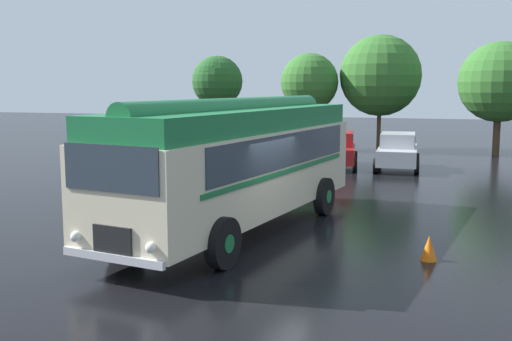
{
  "coord_description": "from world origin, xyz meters",
  "views": [
    {
      "loc": [
        4.29,
        -13.81,
        3.78
      ],
      "look_at": [
        -0.7,
        2.32,
        1.4
      ],
      "focal_mm": 42.0,
      "sensor_mm": 36.0,
      "label": 1
    }
  ],
  "objects_px": {
    "vintage_bus": "(239,159)",
    "car_mid_left": "(278,148)",
    "car_mid_right": "(336,149)",
    "car_near_left": "(224,147)",
    "car_far_right": "(398,151)",
    "traffic_cone": "(429,248)"
  },
  "relations": [
    {
      "from": "vintage_bus",
      "to": "car_mid_left",
      "type": "xyz_separation_m",
      "value": [
        -2.49,
        13.19,
        -1.05
      ]
    },
    {
      "from": "car_mid_right",
      "to": "car_mid_left",
      "type": "bearing_deg",
      "value": -178.19
    },
    {
      "from": "vintage_bus",
      "to": "car_mid_right",
      "type": "xyz_separation_m",
      "value": [
        0.33,
        13.28,
        -1.05
      ]
    },
    {
      "from": "car_near_left",
      "to": "car_far_right",
      "type": "relative_size",
      "value": 1.03
    },
    {
      "from": "car_mid_left",
      "to": "car_far_right",
      "type": "xyz_separation_m",
      "value": [
        5.63,
        0.11,
        0.0
      ]
    },
    {
      "from": "vintage_bus",
      "to": "car_near_left",
      "type": "bearing_deg",
      "value": 111.92
    },
    {
      "from": "vintage_bus",
      "to": "traffic_cone",
      "type": "distance_m",
      "value": 5.29
    },
    {
      "from": "car_far_right",
      "to": "car_mid_left",
      "type": "bearing_deg",
      "value": -178.84
    },
    {
      "from": "car_mid_left",
      "to": "car_far_right",
      "type": "relative_size",
      "value": 1.03
    },
    {
      "from": "car_near_left",
      "to": "car_far_right",
      "type": "distance_m",
      "value": 8.33
    },
    {
      "from": "car_mid_left",
      "to": "car_mid_right",
      "type": "relative_size",
      "value": 1.0
    },
    {
      "from": "vintage_bus",
      "to": "traffic_cone",
      "type": "bearing_deg",
      "value": -15.69
    },
    {
      "from": "car_mid_left",
      "to": "car_far_right",
      "type": "bearing_deg",
      "value": 1.16
    },
    {
      "from": "car_mid_right",
      "to": "car_far_right",
      "type": "relative_size",
      "value": 1.03
    },
    {
      "from": "car_near_left",
      "to": "car_mid_left",
      "type": "relative_size",
      "value": 1.0
    },
    {
      "from": "car_mid_left",
      "to": "traffic_cone",
      "type": "xyz_separation_m",
      "value": [
        7.34,
        -14.55,
        -0.57
      ]
    },
    {
      "from": "car_mid_left",
      "to": "car_far_right",
      "type": "height_order",
      "value": "same"
    },
    {
      "from": "car_near_left",
      "to": "car_mid_right",
      "type": "xyz_separation_m",
      "value": [
        5.51,
        0.4,
        0.0
      ]
    },
    {
      "from": "car_mid_right",
      "to": "traffic_cone",
      "type": "xyz_separation_m",
      "value": [
        4.52,
        -14.64,
        -0.57
      ]
    },
    {
      "from": "vintage_bus",
      "to": "car_mid_left",
      "type": "relative_size",
      "value": 2.36
    },
    {
      "from": "vintage_bus",
      "to": "car_mid_right",
      "type": "bearing_deg",
      "value": 88.56
    },
    {
      "from": "traffic_cone",
      "to": "car_far_right",
      "type": "bearing_deg",
      "value": 96.65
    }
  ]
}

